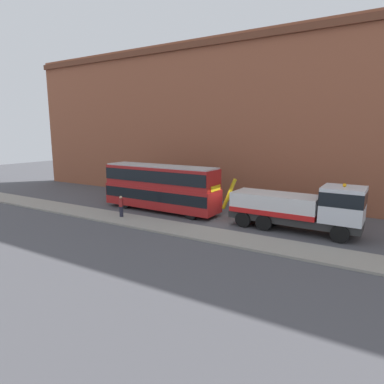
# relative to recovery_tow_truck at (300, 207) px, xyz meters

# --- Properties ---
(ground_plane) EXTENTS (120.00, 120.00, 0.00)m
(ground_plane) POSITION_rel_recovery_tow_truck_xyz_m (-5.77, 0.12, -1.76)
(ground_plane) COLOR #4C4C51
(near_kerb) EXTENTS (60.00, 2.80, 0.15)m
(near_kerb) POSITION_rel_recovery_tow_truck_xyz_m (-5.77, -4.08, -1.68)
(near_kerb) COLOR gray
(near_kerb) RESTS_ON ground_plane
(building_facade) EXTENTS (60.00, 1.50, 16.00)m
(building_facade) POSITION_rel_recovery_tow_truck_xyz_m (-5.77, 7.34, 6.31)
(building_facade) COLOR #935138
(building_facade) RESTS_ON ground_plane
(recovery_tow_truck) EXTENTS (10.17, 2.86, 3.67)m
(recovery_tow_truck) POSITION_rel_recovery_tow_truck_xyz_m (0.00, 0.00, 0.00)
(recovery_tow_truck) COLOR #2D2D2D
(recovery_tow_truck) RESTS_ON ground_plane
(double_decker_bus) EXTENTS (11.10, 2.82, 4.06)m
(double_decker_bus) POSITION_rel_recovery_tow_truck_xyz_m (-12.05, 0.01, 0.47)
(double_decker_bus) COLOR #AD1E1E
(double_decker_bus) RESTS_ON ground_plane
(pedestrian_onlooker) EXTENTS (0.41, 0.47, 1.71)m
(pedestrian_onlooker) POSITION_rel_recovery_tow_truck_xyz_m (-13.23, -3.78, -0.77)
(pedestrian_onlooker) COLOR #232333
(pedestrian_onlooker) RESTS_ON near_kerb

